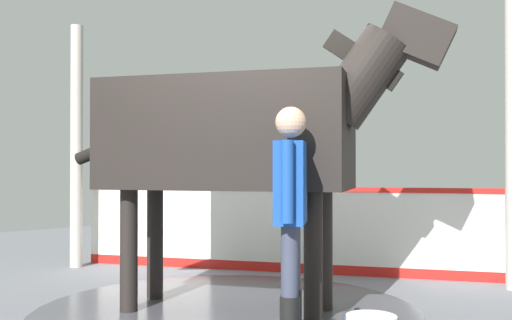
{
  "coord_description": "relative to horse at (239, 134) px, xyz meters",
  "views": [
    {
      "loc": [
        -4.27,
        3.46,
        1.31
      ],
      "look_at": [
        -0.55,
        0.15,
        1.37
      ],
      "focal_mm": 41.8,
      "sensor_mm": 36.0,
      "label": 1
    }
  ],
  "objects": [
    {
      "name": "ground_plane",
      "position": [
        0.12,
        0.01,
        -1.62
      ],
      "size": [
        16.0,
        16.0,
        0.02
      ],
      "primitive_type": "cube",
      "color": "slate"
    },
    {
      "name": "wet_patch",
      "position": [
        0.09,
        0.06,
        -1.6
      ],
      "size": [
        3.52,
        3.52,
        0.0
      ],
      "primitive_type": "cylinder",
      "color": "#4C4C54",
      "rests_on": "ground"
    },
    {
      "name": "barrier_wall",
      "position": [
        1.21,
        -1.68,
        -1.12
      ],
      "size": [
        4.49,
        2.91,
        1.06
      ],
      "color": "white",
      "rests_on": "ground"
    },
    {
      "name": "roof_post_far",
      "position": [
        3.24,
        0.06,
        -0.02
      ],
      "size": [
        0.16,
        0.16,
        3.16
      ],
      "primitive_type": "cylinder",
      "color": "#B7B2A8",
      "rests_on": "ground"
    },
    {
      "name": "horse",
      "position": [
        0.0,
        0.0,
        0.0
      ],
      "size": [
        3.11,
        2.21,
        2.68
      ],
      "rotation": [
        0.0,
        0.0,
        -2.57
      ],
      "color": "black",
      "rests_on": "ground"
    },
    {
      "name": "handler",
      "position": [
        -0.94,
        0.27,
        -0.57
      ],
      "size": [
        0.5,
        0.56,
        1.77
      ],
      "rotation": [
        0.0,
        0.0,
        0.7
      ],
      "color": "black",
      "rests_on": "ground"
    }
  ]
}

